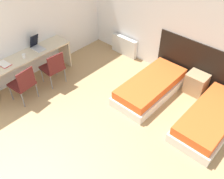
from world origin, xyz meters
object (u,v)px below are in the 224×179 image
Objects in this scene: bed_near_door at (211,119)px; nightstand at (196,83)px; chair_near_laptop at (53,67)px; bed_near_window at (151,87)px; laptop at (37,46)px; chair_near_notebook at (23,83)px.

bed_near_door is 1.04m from nightstand.
chair_near_laptop reaches higher than bed_near_door.
laptop reaches higher than bed_near_window.
nightstand is 3.32m from chair_near_laptop.
chair_near_notebook is (-1.93, -2.04, 0.29)m from bed_near_window.
chair_near_laptop is at bearing 82.92° from chair_near_notebook.
bed_near_window is 1.00× the size of bed_near_door.
bed_near_window is 2.18× the size of chair_near_notebook.
bed_near_door is 2.18× the size of chair_near_laptop.
nightstand reaches higher than bed_near_window.
chair_near_notebook is at bearing -133.64° from nightstand.
bed_near_window and bed_near_door have the same top height.
bed_near_window is at bearing -134.27° from nightstand.
laptop is (-0.55, 0.81, 0.34)m from chair_near_notebook.
bed_near_window is at bearing 35.87° from chair_near_laptop.
nightstand is 0.58× the size of chair_near_laptop.
bed_near_door is 3.96m from chair_near_notebook.
bed_near_window is 2.18× the size of chair_near_laptop.
nightstand is (-0.73, 0.75, 0.06)m from bed_near_door.
chair_near_notebook is at bearing -58.33° from laptop.
bed_near_window is 3.79× the size of nightstand.
bed_near_door is 3.61m from chair_near_laptop.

